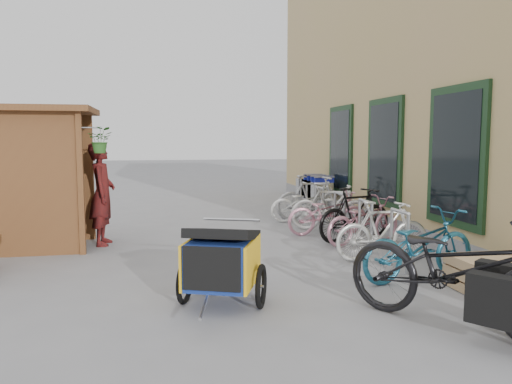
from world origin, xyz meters
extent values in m
plane|color=gray|center=(0.00, 0.00, 0.00)|extent=(80.00, 80.00, 0.00)
cube|color=tan|center=(6.50, 4.50, 3.50)|extent=(6.00, 13.00, 7.00)
cube|color=gray|center=(3.58, 4.50, 0.15)|extent=(0.18, 13.00, 0.30)
cube|color=#163219|center=(3.47, 0.50, 1.60)|extent=(0.06, 1.50, 2.20)
cube|color=black|center=(3.44, 0.50, 1.60)|extent=(0.02, 1.25, 1.95)
cube|color=#163219|center=(3.47, 3.00, 1.60)|extent=(0.06, 1.50, 2.20)
cube|color=black|center=(3.44, 3.00, 1.60)|extent=(0.02, 1.25, 1.95)
cube|color=#163219|center=(3.47, 5.50, 1.60)|extent=(0.06, 1.50, 2.20)
cube|color=black|center=(3.44, 5.50, 1.60)|extent=(0.02, 1.25, 1.95)
cube|color=brown|center=(-2.30, 1.85, 1.15)|extent=(0.09, 0.09, 2.30)
cube|color=brown|center=(-2.30, 3.15, 1.15)|extent=(0.09, 0.09, 2.30)
cube|color=brown|center=(-3.20, 1.88, 1.15)|extent=(1.80, 0.05, 2.30)
cube|color=brown|center=(-3.20, 3.12, 1.15)|extent=(1.80, 0.05, 2.30)
cube|color=brown|center=(-3.20, 2.50, 2.35)|extent=(2.15, 1.65, 0.10)
cube|color=brown|center=(-3.40, 2.50, 0.90)|extent=(1.30, 1.15, 0.04)
cube|color=brown|center=(-3.40, 2.50, 1.50)|extent=(1.30, 1.15, 0.04)
cylinder|color=#A5A8AD|center=(-2.12, 1.85, 2.05)|extent=(0.36, 0.02, 0.02)
imported|color=#2B5E21|center=(-1.97, 1.85, 1.85)|extent=(0.38, 0.33, 0.42)
cylinder|color=#A5A8AD|center=(2.30, -0.25, 0.42)|extent=(0.05, 0.05, 0.84)
cylinder|color=#A5A8AD|center=(2.30, 0.25, 0.42)|extent=(0.05, 0.05, 0.84)
cylinder|color=#A5A8AD|center=(2.30, 0.00, 0.84)|extent=(0.05, 0.50, 0.05)
cylinder|color=#A5A8AD|center=(2.30, 0.95, 0.42)|extent=(0.05, 0.05, 0.84)
cylinder|color=#A5A8AD|center=(2.30, 1.45, 0.42)|extent=(0.05, 0.05, 0.84)
cylinder|color=#A5A8AD|center=(2.30, 1.20, 0.84)|extent=(0.05, 0.50, 0.05)
cylinder|color=#A5A8AD|center=(2.30, 2.15, 0.42)|extent=(0.05, 0.05, 0.84)
cylinder|color=#A5A8AD|center=(2.30, 2.65, 0.42)|extent=(0.05, 0.05, 0.84)
cylinder|color=#A5A8AD|center=(2.30, 2.40, 0.84)|extent=(0.05, 0.50, 0.05)
cylinder|color=#A5A8AD|center=(2.30, 3.35, 0.42)|extent=(0.05, 0.05, 0.84)
cylinder|color=#A5A8AD|center=(2.30, 3.85, 0.42)|extent=(0.05, 0.05, 0.84)
cylinder|color=#A5A8AD|center=(2.30, 3.60, 0.84)|extent=(0.05, 0.50, 0.05)
cylinder|color=#A5A8AD|center=(2.30, 4.55, 0.42)|extent=(0.05, 0.05, 0.84)
cylinder|color=#A5A8AD|center=(2.30, 5.05, 0.42)|extent=(0.05, 0.05, 0.84)
cylinder|color=#A5A8AD|center=(2.30, 4.80, 0.84)|extent=(0.05, 0.50, 0.05)
cube|color=tan|center=(3.00, -1.40, 0.07)|extent=(1.00, 1.20, 0.12)
cube|color=tan|center=(3.00, -1.40, 0.21)|extent=(1.00, 1.20, 0.12)
cube|color=tan|center=(3.00, -1.40, 0.35)|extent=(1.00, 1.20, 0.12)
cube|color=silver|center=(3.00, 5.74, 0.55)|extent=(0.50, 0.77, 0.47)
cube|color=#17209A|center=(3.00, 5.35, 0.86)|extent=(0.50, 0.04, 0.16)
cylinder|color=silver|center=(3.00, 5.32, 0.93)|extent=(0.53, 0.03, 0.03)
cylinder|color=black|center=(2.80, 5.42, 0.05)|extent=(0.04, 0.11, 0.11)
cube|color=silver|center=(3.00, 6.06, 0.55)|extent=(0.50, 0.77, 0.47)
cube|color=#17209A|center=(3.00, 5.67, 0.86)|extent=(0.50, 0.04, 0.16)
cylinder|color=silver|center=(3.00, 5.64, 0.93)|extent=(0.53, 0.03, 0.03)
cylinder|color=black|center=(2.80, 5.74, 0.05)|extent=(0.04, 0.11, 0.11)
cube|color=silver|center=(3.00, 6.38, 0.55)|extent=(0.50, 0.77, 0.47)
cube|color=#17209A|center=(3.00, 5.99, 0.86)|extent=(0.50, 0.04, 0.16)
cylinder|color=silver|center=(3.00, 5.96, 0.93)|extent=(0.53, 0.03, 0.03)
cylinder|color=black|center=(2.80, 6.06, 0.05)|extent=(0.04, 0.11, 0.11)
cube|color=silver|center=(3.00, 6.70, 0.55)|extent=(0.50, 0.77, 0.47)
cube|color=#17209A|center=(3.00, 6.31, 0.86)|extent=(0.50, 0.04, 0.16)
cylinder|color=silver|center=(3.00, 6.28, 0.93)|extent=(0.53, 0.03, 0.03)
cylinder|color=black|center=(2.80, 6.38, 0.05)|extent=(0.04, 0.11, 0.11)
cube|color=navy|center=(-0.39, -1.05, 0.50)|extent=(0.92, 1.04, 0.51)
cube|color=yellow|center=(-0.71, -0.93, 0.50)|extent=(0.34, 0.82, 0.51)
cube|color=yellow|center=(-0.06, -1.18, 0.50)|extent=(0.34, 0.82, 0.51)
cube|color=black|center=(-0.55, -1.48, 0.53)|extent=(0.58, 0.25, 0.46)
cube|color=black|center=(-0.37, -1.00, 0.80)|extent=(0.97, 1.03, 0.25)
torus|color=black|center=(-0.80, -0.89, 0.23)|extent=(0.24, 0.49, 0.50)
torus|color=black|center=(0.02, -1.21, 0.23)|extent=(0.24, 0.49, 0.50)
cylinder|color=#B7B7BC|center=(-0.66, -1.74, 0.23)|extent=(0.30, 0.70, 0.03)
cylinder|color=#B7B7BC|center=(-0.22, -0.61, 0.90)|extent=(0.66, 0.28, 0.03)
imported|color=black|center=(1.75, -2.22, 0.60)|extent=(1.98, 2.32, 1.20)
cube|color=black|center=(1.86, -2.81, 0.45)|extent=(0.52, 0.63, 0.45)
cube|color=black|center=(2.21, -2.44, 0.45)|extent=(0.52, 0.63, 0.45)
cube|color=orange|center=(2.04, -2.62, 0.50)|extent=(0.20, 0.22, 0.12)
imported|color=maroon|center=(-2.05, 2.58, 0.91)|extent=(0.47, 0.68, 1.82)
imported|color=#206280|center=(2.29, -0.56, 0.47)|extent=(1.90, 1.01, 0.95)
imported|color=silver|center=(2.30, 0.55, 0.47)|extent=(1.57, 0.52, 0.93)
imported|color=#CB8399|center=(2.50, 1.72, 0.43)|extent=(1.73, 1.07, 0.86)
imported|color=black|center=(2.46, 2.03, 0.50)|extent=(1.72, 0.99, 1.00)
imported|color=#CB8399|center=(2.17, 2.70, 0.43)|extent=(1.65, 0.62, 0.86)
imported|color=silver|center=(2.38, 3.10, 0.49)|extent=(1.71, 0.94, 0.99)
imported|color=silver|center=(2.18, 4.18, 0.42)|extent=(1.67, 0.80, 0.84)
imported|color=#B2B3B7|center=(2.41, 4.48, 0.52)|extent=(1.78, 0.62, 1.05)
camera|label=1|loc=(-1.07, -6.50, 1.86)|focal=35.00mm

